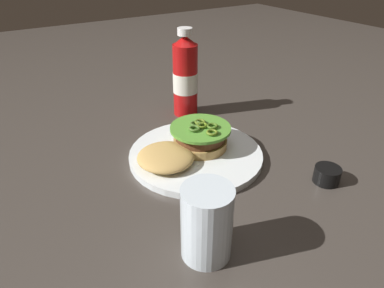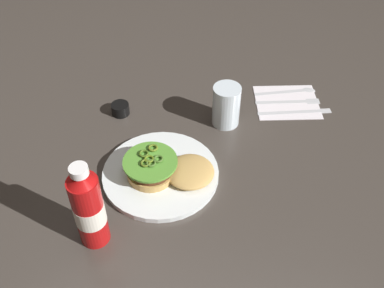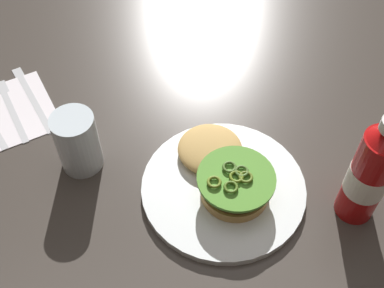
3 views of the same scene
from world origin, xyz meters
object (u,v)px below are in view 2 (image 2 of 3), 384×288
Objects in this scene: napkin at (287,102)px; water_glass at (226,106)px; condiment_cup at (120,109)px; ketchup_bottle at (89,209)px; fork_utensil at (294,101)px; spoon_utensil at (294,90)px; burger_sandwich at (165,169)px; dinner_plate at (161,174)px; butter_knife at (299,111)px.

water_glass is at bearing -144.20° from napkin.
napkin is at bearing 16.75° from condiment_cup.
ketchup_bottle reaches higher than fork_utensil.
condiment_cup is at bearing -163.38° from fork_utensil.
napkin is at bearing -107.95° from spoon_utensil.
condiment_cup is at bearing -163.25° from napkin.
fork_utensil is 0.05m from spoon_utensil.
fork_utensil is at bearing 50.24° from burger_sandwich.
condiment_cup is at bearing 130.19° from burger_sandwich.
dinner_plate is 1.27× the size of ketchup_bottle.
spoon_utensil is at bearing 54.00° from burger_sandwich.
butter_knife is at bearing -78.76° from spoon_utensil.
napkin is at bearing -166.52° from fork_utensil.
butter_knife is (0.30, 0.30, -0.03)m from burger_sandwich.
water_glass is 0.57× the size of butter_knife.
spoon_utensil is at bearing 72.05° from napkin.
water_glass is (0.21, 0.40, -0.04)m from ketchup_bottle.
ketchup_bottle is 4.51× the size of condiment_cup.
napkin is 1.01× the size of spoon_utensil.
ketchup_bottle reaches higher than napkin.
burger_sandwich reaches higher than dinner_plate.
ketchup_bottle reaches higher than condiment_cup.
ketchup_bottle is 1.25× the size of napkin.
fork_utensil and spoon_utensil have the same top height.
napkin is 0.05m from spoon_utensil.
butter_knife is at bearing -46.56° from napkin.
burger_sandwich is 0.48m from spoon_utensil.
butter_knife reaches higher than napkin.
napkin is (0.43, 0.13, -0.01)m from condiment_cup.
dinner_plate is 1.53× the size of fork_utensil.
burger_sandwich is 0.27m from condiment_cup.
water_glass is 0.21m from butter_knife.
butter_knife is (0.31, 0.29, -0.00)m from dinner_plate.
ketchup_bottle reaches higher than water_glass.
condiment_cup is at bearing -176.21° from water_glass.
fork_utensil is at bearing 33.89° from water_glass.
butter_knife is (0.03, -0.04, 0.00)m from napkin.
burger_sandwich is 0.43m from napkin.
spoon_utensil is at bearing 43.58° from water_glass.
water_glass reaches higher than condiment_cup.
burger_sandwich is at bearing -49.81° from condiment_cup.
condiment_cup is (-0.17, 0.20, -0.02)m from burger_sandwich.
burger_sandwich is at bearing -126.00° from spoon_utensil.
dinner_plate is at bearing 64.24° from ketchup_bottle.
dinner_plate is 0.48m from spoon_utensil.
dinner_plate is 0.03m from burger_sandwich.
burger_sandwich is 0.44m from fork_utensil.
ketchup_bottle is at bearing -130.00° from butter_knife.
condiment_cup is 0.28× the size of napkin.
napkin is at bearing 49.72° from dinner_plate.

